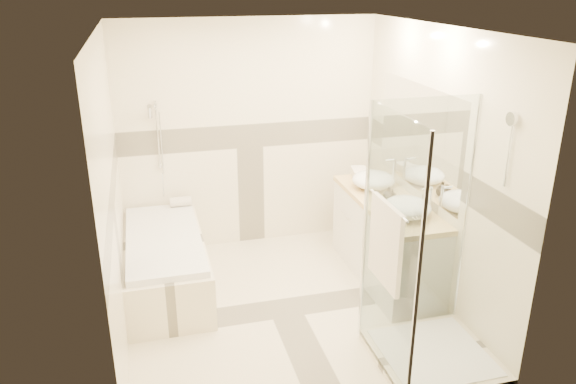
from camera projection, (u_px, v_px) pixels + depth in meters
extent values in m
cube|color=beige|center=(284.00, 308.00, 5.20)|extent=(2.80, 3.00, 0.01)
cube|color=white|center=(284.00, 28.00, 4.30)|extent=(2.80, 3.00, 0.01)
cube|color=#F1E3C1|center=(250.00, 136.00, 6.11)|extent=(2.80, 0.01, 2.50)
cube|color=#F1E3C1|center=(346.00, 263.00, 3.39)|extent=(2.80, 0.01, 2.50)
cube|color=#F1E3C1|center=(112.00, 197.00, 4.42)|extent=(0.01, 3.00, 2.50)
cube|color=#F1E3C1|center=(434.00, 168.00, 5.09)|extent=(0.01, 3.00, 2.50)
cube|color=white|center=(419.00, 138.00, 5.28)|extent=(0.01, 1.60, 1.00)
cylinder|color=silver|center=(158.00, 134.00, 5.81)|extent=(0.02, 0.02, 0.70)
cube|color=#F1E3C1|center=(166.00, 265.00, 5.45)|extent=(0.75, 1.70, 0.50)
cube|color=white|center=(163.00, 239.00, 5.35)|extent=(0.69, 1.60, 0.06)
ellipsoid|color=white|center=(164.00, 244.00, 5.37)|extent=(0.56, 1.40, 0.16)
cube|color=white|center=(386.00, 242.00, 5.60)|extent=(0.55, 1.60, 0.80)
cylinder|color=silver|center=(376.00, 249.00, 5.11)|extent=(0.01, 0.24, 0.01)
cylinder|color=silver|center=(345.00, 215.00, 5.84)|extent=(0.01, 0.24, 0.01)
cube|color=#E4C078|center=(389.00, 202.00, 5.45)|extent=(0.57, 1.62, 0.05)
cube|color=#F1E3C1|center=(433.00, 357.00, 4.47)|extent=(0.90, 0.90, 0.08)
cube|color=white|center=(433.00, 352.00, 4.45)|extent=(0.80, 0.80, 0.01)
cube|color=white|center=(390.00, 251.00, 4.00)|extent=(0.01, 0.90, 2.00)
cube|color=white|center=(417.00, 220.00, 4.51)|extent=(0.90, 0.01, 2.00)
cylinder|color=silver|center=(418.00, 282.00, 3.59)|extent=(0.03, 0.03, 2.00)
cylinder|color=silver|center=(365.00, 226.00, 4.41)|extent=(0.03, 0.03, 2.00)
cylinder|color=silver|center=(467.00, 214.00, 4.62)|extent=(0.03, 0.03, 2.00)
cylinder|color=silver|center=(512.00, 119.00, 3.88)|extent=(0.03, 0.10, 0.10)
cylinder|color=silver|center=(388.00, 205.00, 3.86)|extent=(0.02, 0.60, 0.02)
cube|color=white|center=(385.00, 244.00, 3.97)|extent=(0.04, 0.48, 0.62)
ellipsoid|color=white|center=(373.00, 180.00, 5.71)|extent=(0.43, 0.43, 0.17)
ellipsoid|color=white|center=(407.00, 207.00, 5.02)|extent=(0.44, 0.44, 0.18)
cylinder|color=silver|center=(394.00, 172.00, 5.74)|extent=(0.03, 0.03, 0.30)
cylinder|color=silver|center=(390.00, 160.00, 5.68)|extent=(0.11, 0.03, 0.03)
cylinder|color=silver|center=(430.00, 201.00, 5.06)|extent=(0.03, 0.03, 0.26)
cylinder|color=silver|center=(426.00, 189.00, 5.01)|extent=(0.09, 0.02, 0.02)
imported|color=black|center=(392.00, 197.00, 5.30)|extent=(0.09, 0.09, 0.15)
imported|color=black|center=(389.00, 194.00, 5.37)|extent=(0.14, 0.14, 0.15)
cube|color=white|center=(359.00, 173.00, 6.07)|extent=(0.21, 0.29, 0.08)
cylinder|color=white|center=(181.00, 202.00, 6.03)|extent=(0.23, 0.10, 0.10)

